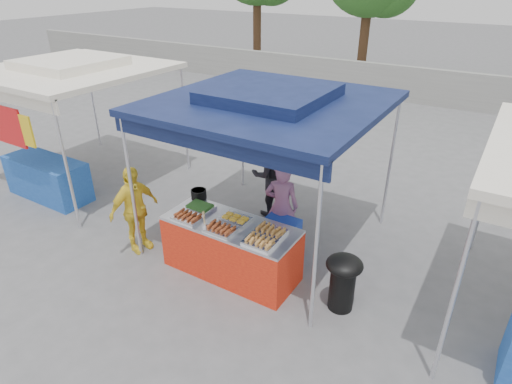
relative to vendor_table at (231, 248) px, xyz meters
The scene contains 20 objects.
ground_plane 0.44m from the vendor_table, 90.00° to the left, with size 80.00×80.00×0.00m, color slate.
back_wall 11.10m from the vendor_table, 90.00° to the left, with size 40.00×0.25×1.20m, color gray.
main_canopy 2.22m from the vendor_table, 90.00° to the left, with size 3.20×3.20×2.57m.
neighbor_stall_left 4.70m from the vendor_table, behind, with size 3.20×3.20×2.57m.
vendor_table is the anchor object (origin of this frame).
food_tray_fl 0.79m from the vendor_table, 158.94° to the right, with size 0.42×0.30×0.07m.
food_tray_fm 0.52m from the vendor_table, 88.95° to the right, with size 0.42×0.30×0.07m.
food_tray_fr 0.81m from the vendor_table, 19.56° to the right, with size 0.42×0.30×0.07m.
food_tray_bl 0.79m from the vendor_table, behind, with size 0.42×0.30×0.07m.
food_tray_bm 0.47m from the vendor_table, 78.95° to the left, with size 0.42×0.30×0.07m.
food_tray_br 0.77m from the vendor_table, ahead, with size 0.42×0.30×0.07m.
cooking_pot 1.07m from the vendor_table, 156.59° to the left, with size 0.25×0.25×0.14m, color black.
skewer_cup 0.60m from the vendor_table, 124.40° to the right, with size 0.08×0.08×0.10m, color silver.
wok_burner 1.70m from the vendor_table, ahead, with size 0.48×0.48×0.82m.
crate_left 0.93m from the vendor_table, 117.62° to the left, with size 0.50×0.35×0.30m, color #173BBA.
crate_right 0.91m from the vendor_table, 60.82° to the left, with size 0.54×0.38×0.33m, color #173BBA.
crate_stacked 0.88m from the vendor_table, 60.82° to the left, with size 0.54×0.38×0.32m, color #173BBA.
vendor_woman 1.09m from the vendor_table, 73.74° to the left, with size 0.54×0.35×1.48m, color #9E6490.
helper_man 1.91m from the vendor_table, 100.82° to the left, with size 0.77×0.60×1.59m, color #222228.
customer_person 1.69m from the vendor_table, 169.86° to the right, with size 0.85×0.36×1.46m, color yellow.
Camera 1 is at (3.06, -4.35, 4.05)m, focal length 30.00 mm.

